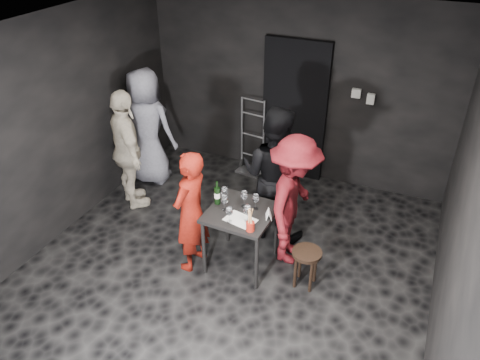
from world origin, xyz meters
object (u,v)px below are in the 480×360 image
at_px(tasting_table, 241,218).
at_px(breadstick_cup, 250,220).
at_px(man_maroon, 294,197).
at_px(stool, 306,259).
at_px(wine_bottle, 217,195).
at_px(bystander_cream, 127,144).
at_px(woman_black, 274,164).
at_px(server_red, 191,212).
at_px(hand_truck, 251,158).
at_px(bystander_grey, 146,119).

xyz_separation_m(tasting_table, breadstick_cup, (0.22, -0.28, 0.23)).
bearing_deg(man_maroon, tasting_table, 122.09).
bearing_deg(stool, wine_bottle, 175.82).
bearing_deg(breadstick_cup, bystander_cream, 158.61).
xyz_separation_m(stool, woman_black, (-0.67, 0.76, 0.63)).
distance_m(server_red, breadstick_cup, 0.75).
bearing_deg(tasting_table, man_maroon, 35.07).
relative_size(man_maroon, bystander_cream, 0.91).
xyz_separation_m(hand_truck, breadstick_cup, (0.94, -2.34, 0.66)).
bearing_deg(hand_truck, server_red, -77.84).
bearing_deg(stool, server_red, -171.94).
xyz_separation_m(bystander_grey, breadstick_cup, (2.24, -1.50, -0.13)).
distance_m(server_red, man_maroon, 1.17).
distance_m(hand_truck, bystander_cream, 2.05).
xyz_separation_m(stool, wine_bottle, (-1.11, 0.08, 0.49)).
height_order(tasting_table, breadstick_cup, breadstick_cup).
bearing_deg(wine_bottle, man_maroon, 21.04).
height_order(hand_truck, wine_bottle, hand_truck).
relative_size(man_maroon, breadstick_cup, 6.03).
xyz_separation_m(stool, bystander_grey, (-2.81, 1.27, 0.64)).
distance_m(wine_bottle, breadstick_cup, 0.62).
relative_size(bystander_cream, bystander_grey, 0.94).
relative_size(wine_bottle, breadstick_cup, 1.02).
bearing_deg(stool, breadstick_cup, -157.92).
bearing_deg(bystander_cream, stool, -152.91).
bearing_deg(stool, woman_black, 131.43).
height_order(bystander_grey, wine_bottle, bystander_grey).
bearing_deg(stool, hand_truck, 125.61).
distance_m(stool, woman_black, 1.20).
bearing_deg(breadstick_cup, man_maroon, 66.42).
xyz_separation_m(stool, man_maroon, (-0.30, 0.39, 0.49)).
relative_size(stool, woman_black, 0.23).
bearing_deg(server_red, tasting_table, 119.34).
bearing_deg(wine_bottle, bystander_cream, 161.97).
bearing_deg(woman_black, wine_bottle, 60.13).
bearing_deg(wine_bottle, woman_black, 57.53).
xyz_separation_m(tasting_table, bystander_cream, (-1.89, 0.55, 0.29)).
xyz_separation_m(bystander_cream, bystander_grey, (-0.13, 0.68, 0.06)).
height_order(bystander_cream, breadstick_cup, bystander_cream).
relative_size(bystander_grey, wine_bottle, 6.93).
height_order(woman_black, breadstick_cup, woman_black).
bearing_deg(server_red, hand_truck, -169.63).
relative_size(tasting_table, server_red, 0.51).
xyz_separation_m(tasting_table, bystander_grey, (-2.02, 1.23, 0.36)).
distance_m(woman_black, man_maroon, 0.54).
height_order(hand_truck, woman_black, woman_black).
bearing_deg(tasting_table, stool, -3.07).
relative_size(server_red, bystander_cream, 0.78).
relative_size(hand_truck, server_red, 0.81).
relative_size(hand_truck, woman_black, 0.60).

